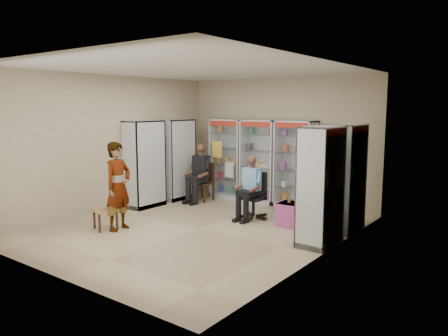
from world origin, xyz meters
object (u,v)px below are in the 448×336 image
Objects in this scene: wooden_chair at (203,182)px; standing_man at (118,186)px; cabinet_right_far at (346,178)px; woven_stool_a at (313,224)px; cabinet_right_near at (321,186)px; cabinet_left_near at (144,164)px; seated_shopkeeper at (252,189)px; pink_trunk at (291,215)px; cabinet_back_mid at (260,161)px; office_chair at (253,195)px; woven_stool_b at (106,219)px; cabinet_left_far at (177,160)px; cabinet_back_right at (295,165)px; cabinet_back_left at (229,159)px.

wooden_chair is 2.98m from standing_man.
woven_stool_a is (-0.33, -0.66, -0.81)m from cabinet_right_far.
wooden_chair is (-3.78, 1.50, -0.53)m from cabinet_right_near.
woven_stool_a is at bearing 93.31° from cabinet_left_near.
cabinet_left_near is 2.70m from seated_shopkeeper.
cabinet_right_far is 3.84m from wooden_chair.
pink_trunk is (-0.92, 0.73, -0.77)m from cabinet_right_near.
cabinet_back_mid is 3.41m from cabinet_right_near.
office_chair is 2.50× the size of woven_stool_a.
woven_stool_b is (-1.81, -2.33, -0.41)m from seated_shopkeeper.
cabinet_back_mid is at bearing 119.79° from seated_shopkeeper.
cabinet_left_near reaches higher than office_chair.
cabinet_left_near is at bearing -0.00° from cabinet_left_far.
cabinet_back_right and cabinet_right_near have the same top height.
standing_man is at bearing -139.22° from pink_trunk.
standing_man is at bearing -148.82° from woven_stool_a.
cabinet_right_far is 4.60m from woven_stool_b.
cabinet_left_near is (-4.46, -0.90, 0.00)m from cabinet_right_far.
cabinet_back_left reaches higher than office_chair.
pink_trunk is at bearing 40.21° from woven_stool_b.
cabinet_right_far is at bearing 0.00° from cabinet_right_near.
pink_trunk is (0.92, -0.02, -0.39)m from seated_shopkeeper.
wooden_chair is at bearing 162.11° from seated_shopkeeper.
cabinet_back_mid and cabinet_back_right have the same top height.
seated_shopkeeper is (1.94, -0.75, 0.15)m from wooden_chair.
woven_stool_b is at bearing -123.86° from office_chair.
cabinet_back_mid reaches higher than seated_shopkeeper.
woven_stool_a is at bearing 153.46° from cabinet_right_far.
pink_trunk reaches higher than woven_stool_a.
woven_stool_a is 3.68m from standing_man.
woven_stool_a is 0.23× the size of standing_man.
cabinet_back_right is 4.19× the size of pink_trunk.
wooden_chair is at bearing 163.41° from office_chair.
cabinet_left_far reaches higher than pink_trunk.
cabinet_right_near reaches higher than seated_shopkeeper.
cabinet_back_left is at bearing 135.00° from cabinet_left_far.
wooden_chair is at bearing 162.91° from woven_stool_a.
cabinet_right_near is (0.00, -1.10, 0.00)m from cabinet_right_far.
office_chair is at bearing 175.87° from pink_trunk.
cabinet_back_right is 4.39m from woven_stool_b.
cabinet_left_far is (-4.46, 1.30, 0.00)m from cabinet_right_near.
office_chair is at bearing -98.46° from cabinet_back_right.
cabinet_back_mid and cabinet_right_far have the same top height.
cabinet_left_far reaches higher than woven_stool_a.
pink_trunk is (2.86, -0.77, -0.24)m from wooden_chair.
standing_man is at bearing 20.64° from cabinet_left_far.
woven_stool_a is at bearing -29.23° from cabinet_back_left.
cabinet_right_far is at bearing 21.99° from pink_trunk.
seated_shopkeeper is (2.62, -0.55, -0.38)m from cabinet_left_far.
cabinet_right_far is 1.94m from office_chair.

